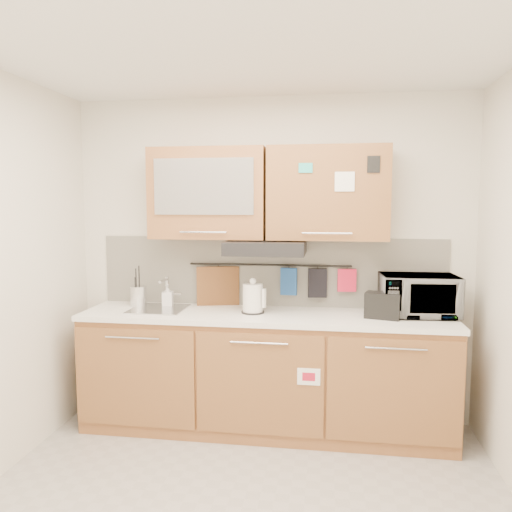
% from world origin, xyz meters
% --- Properties ---
extents(ceiling, '(3.20, 3.20, 0.00)m').
position_xyz_m(ceiling, '(0.00, 0.00, 2.60)').
color(ceiling, white).
rests_on(ceiling, wall_back).
extents(wall_back, '(3.20, 0.00, 3.20)m').
position_xyz_m(wall_back, '(0.00, 1.50, 1.30)').
color(wall_back, silver).
rests_on(wall_back, ground).
extents(base_cabinet, '(2.80, 0.64, 0.88)m').
position_xyz_m(base_cabinet, '(0.00, 1.19, 0.41)').
color(base_cabinet, '#A6683B').
rests_on(base_cabinet, floor).
extents(countertop, '(2.82, 0.62, 0.04)m').
position_xyz_m(countertop, '(0.00, 1.19, 0.90)').
color(countertop, white).
rests_on(countertop, base_cabinet).
extents(backsplash, '(2.80, 0.02, 0.56)m').
position_xyz_m(backsplash, '(0.00, 1.49, 1.20)').
color(backsplash, silver).
rests_on(backsplash, countertop).
extents(upper_cabinets, '(1.82, 0.37, 0.70)m').
position_xyz_m(upper_cabinets, '(-0.00, 1.32, 1.83)').
color(upper_cabinets, '#A6683B').
rests_on(upper_cabinets, wall_back).
extents(range_hood, '(0.60, 0.46, 0.10)m').
position_xyz_m(range_hood, '(0.00, 1.25, 1.42)').
color(range_hood, black).
rests_on(range_hood, upper_cabinets).
extents(sink, '(0.42, 0.40, 0.26)m').
position_xyz_m(sink, '(-0.85, 1.21, 0.92)').
color(sink, silver).
rests_on(sink, countertop).
extents(utensil_rail, '(1.30, 0.02, 0.02)m').
position_xyz_m(utensil_rail, '(0.00, 1.45, 1.26)').
color(utensil_rail, black).
rests_on(utensil_rail, backsplash).
extents(utensil_crock, '(0.15, 0.15, 0.33)m').
position_xyz_m(utensil_crock, '(-1.05, 1.30, 1.01)').
color(utensil_crock, silver).
rests_on(utensil_crock, countertop).
extents(kettle, '(0.20, 0.20, 0.27)m').
position_xyz_m(kettle, '(-0.09, 1.19, 1.03)').
color(kettle, white).
rests_on(kettle, countertop).
extents(toaster, '(0.28, 0.21, 0.19)m').
position_xyz_m(toaster, '(0.87, 1.16, 1.02)').
color(toaster, black).
rests_on(toaster, countertop).
extents(microwave, '(0.57, 0.41, 0.30)m').
position_xyz_m(microwave, '(1.14, 1.29, 1.07)').
color(microwave, '#999999').
rests_on(microwave, countertop).
extents(soap_bottle, '(0.09, 0.09, 0.18)m').
position_xyz_m(soap_bottle, '(-0.82, 1.33, 1.01)').
color(soap_bottle, '#999999').
rests_on(soap_bottle, countertop).
extents(cutting_board, '(0.34, 0.11, 0.43)m').
position_xyz_m(cutting_board, '(-0.42, 1.44, 1.03)').
color(cutting_board, brown).
rests_on(cutting_board, utensil_rail).
extents(oven_mitt, '(0.13, 0.04, 0.22)m').
position_xyz_m(oven_mitt, '(0.16, 1.44, 1.13)').
color(oven_mitt, '#1F498F').
rests_on(oven_mitt, utensil_rail).
extents(dark_pouch, '(0.15, 0.06, 0.23)m').
position_xyz_m(dark_pouch, '(0.39, 1.44, 1.12)').
color(dark_pouch, black).
rests_on(dark_pouch, utensil_rail).
extents(pot_holder, '(0.15, 0.04, 0.18)m').
position_xyz_m(pot_holder, '(0.62, 1.44, 1.15)').
color(pot_holder, red).
rests_on(pot_holder, utensil_rail).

